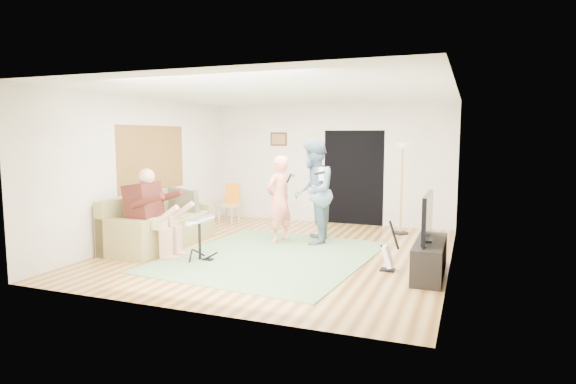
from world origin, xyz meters
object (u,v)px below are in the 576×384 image
(dining_chair, at_px, (230,209))
(singer, at_px, (279,199))
(tv_cabinet, at_px, (430,258))
(drum_kit, at_px, (200,241))
(television, at_px, (427,216))
(guitar_spare, at_px, (388,257))
(guitarist, at_px, (313,192))
(sofa, at_px, (156,229))
(torchiere_lamp, at_px, (402,172))

(dining_chair, bearing_deg, singer, -35.91)
(singer, bearing_deg, tv_cabinet, 87.19)
(drum_kit, xyz_separation_m, singer, (0.69, 1.69, 0.50))
(tv_cabinet, xyz_separation_m, television, (-0.05, 0.00, 0.60))
(tv_cabinet, bearing_deg, drum_kit, -172.98)
(guitar_spare, height_order, television, television)
(dining_chair, bearing_deg, guitarist, -25.50)
(guitarist, bearing_deg, guitar_spare, 36.59)
(sofa, xyz_separation_m, torchiere_lamp, (4.00, 2.64, 0.95))
(drum_kit, distance_m, torchiere_lamp, 4.36)
(guitarist, xyz_separation_m, television, (2.14, -1.39, -0.11))
(guitarist, bearing_deg, tv_cabinet, 44.53)
(guitarist, bearing_deg, dining_chair, -131.16)
(sofa, bearing_deg, guitar_spare, -2.57)
(dining_chair, xyz_separation_m, tv_cabinet, (4.60, -2.67, -0.07))
(guitarist, distance_m, guitar_spare, 2.23)
(guitar_spare, xyz_separation_m, television, (0.54, -0.03, 0.63))
(television, bearing_deg, sofa, 177.36)
(guitarist, bearing_deg, sofa, -78.93)
(drum_kit, distance_m, guitar_spare, 2.95)
(guitarist, bearing_deg, torchiere_lamp, 123.36)
(torchiere_lamp, height_order, tv_cabinet, torchiere_lamp)
(guitar_spare, bearing_deg, drum_kit, -171.00)
(singer, distance_m, torchiere_lamp, 2.61)
(sofa, xyz_separation_m, singer, (1.99, 1.04, 0.50))
(dining_chair, bearing_deg, sofa, -92.19)
(torchiere_lamp, bearing_deg, singer, -141.57)
(torchiere_lamp, distance_m, tv_cabinet, 3.13)
(dining_chair, bearing_deg, torchiere_lamp, 5.31)
(guitarist, bearing_deg, television, 43.93)
(singer, bearing_deg, guitar_spare, 82.38)
(singer, bearing_deg, drum_kit, -0.92)
(drum_kit, height_order, television, television)
(guitar_spare, relative_size, television, 0.68)
(sofa, relative_size, dining_chair, 2.54)
(guitarist, xyz_separation_m, torchiere_lamp, (1.39, 1.47, 0.30))
(sofa, height_order, tv_cabinet, sofa)
(drum_kit, xyz_separation_m, guitar_spare, (2.91, 0.46, -0.09))
(drum_kit, xyz_separation_m, guitarist, (1.31, 1.82, 0.65))
(sofa, distance_m, dining_chair, 2.46)
(dining_chair, bearing_deg, drum_kit, -67.97)
(singer, distance_m, guitar_spare, 2.61)
(sofa, bearing_deg, drum_kit, -26.54)
(sofa, xyz_separation_m, guitar_spare, (4.21, -0.19, -0.09))
(tv_cabinet, bearing_deg, torchiere_lamp, 105.61)
(guitar_spare, bearing_deg, guitarist, 139.68)
(television, bearing_deg, guitar_spare, 176.82)
(drum_kit, bearing_deg, torchiere_lamp, 50.57)
(guitar_spare, height_order, torchiere_lamp, torchiere_lamp)
(guitar_spare, xyz_separation_m, torchiere_lamp, (-0.21, 2.82, 1.04))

